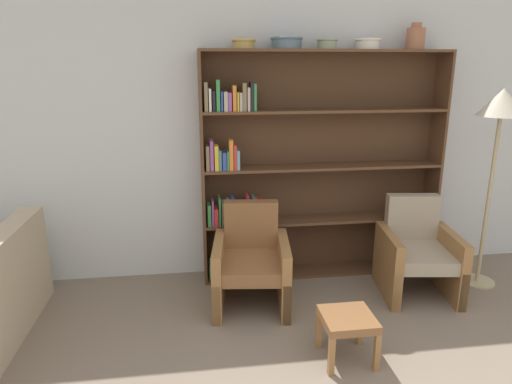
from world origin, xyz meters
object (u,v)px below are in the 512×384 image
(vase_tall, at_px, (416,38))
(floor_lamp, at_px, (501,115))
(bowl_copper, at_px, (244,43))
(armchair_cushioned, at_px, (417,253))
(bowl_stoneware, at_px, (368,43))
(armchair_leather, at_px, (251,262))
(bowl_olive, at_px, (287,42))
(bookshelf, at_px, (302,171))
(footstool, at_px, (348,323))
(bowl_slate, at_px, (327,43))

(vase_tall, relative_size, floor_lamp, 0.13)
(bowl_copper, bearing_deg, armchair_cushioned, -18.81)
(bowl_stoneware, bearing_deg, armchair_leather, -155.42)
(bowl_olive, distance_m, bowl_stoneware, 0.75)
(vase_tall, bearing_deg, bookshelf, 178.49)
(bowl_olive, relative_size, footstool, 0.80)
(bookshelf, distance_m, bowl_copper, 1.30)
(bowl_stoneware, distance_m, footstool, 2.47)
(bowl_stoneware, distance_m, armchair_cushioned, 1.96)
(footstool, bearing_deg, bowl_slate, 82.66)
(floor_lamp, relative_size, footstool, 5.10)
(armchair_leather, bearing_deg, bowl_olive, -119.66)
(bowl_olive, xyz_separation_m, armchair_leather, (-0.39, -0.52, -1.85))
(bowl_olive, height_order, armchair_leather, bowl_olive)
(bowl_olive, height_order, floor_lamp, bowl_olive)
(floor_lamp, bearing_deg, footstool, -149.45)
(bookshelf, xyz_separation_m, armchair_leather, (-0.56, -0.55, -0.67))
(bowl_copper, height_order, armchair_cushioned, bowl_copper)
(armchair_leather, relative_size, floor_lamp, 0.47)
(bookshelf, relative_size, bowl_stoneware, 9.95)
(bookshelf, distance_m, armchair_cushioned, 1.30)
(bowl_copper, bearing_deg, footstool, -68.26)
(bowl_stoneware, bearing_deg, bowl_slate, -180.00)
(bowl_copper, relative_size, bowl_olive, 0.74)
(bowl_olive, relative_size, vase_tall, 1.23)
(bowl_copper, xyz_separation_m, bowl_stoneware, (1.13, 0.00, 0.01))
(footstool, bearing_deg, bookshelf, 90.21)
(floor_lamp, bearing_deg, bowl_stoneware, 157.97)
(bowl_slate, distance_m, armchair_cushioned, 2.07)
(bookshelf, bearing_deg, floor_lamp, -15.73)
(bowl_stoneware, distance_m, floor_lamp, 1.33)
(bowl_stoneware, relative_size, floor_lamp, 0.13)
(bowl_slate, bearing_deg, vase_tall, 0.00)
(armchair_leather, height_order, armchair_cushioned, same)
(armchair_leather, xyz_separation_m, armchair_cushioned, (1.53, -0.00, 0.00))
(floor_lamp, xyz_separation_m, footstool, (-1.65, -0.98, -1.33))
(bookshelf, relative_size, armchair_cushioned, 2.66)
(bowl_stoneware, xyz_separation_m, armchair_cushioned, (0.39, -0.52, -1.85))
(bowl_copper, relative_size, footstool, 0.59)
(bookshelf, bearing_deg, vase_tall, -1.51)
(bookshelf, xyz_separation_m, vase_tall, (1.02, -0.03, 1.22))
(bowl_copper, bearing_deg, floor_lamp, -11.23)
(bowl_stoneware, bearing_deg, armchair_cushioned, -52.75)
(bowl_olive, xyz_separation_m, bowl_slate, (0.37, 0.00, -0.01))
(bowl_olive, relative_size, floor_lamp, 0.16)
(bowl_copper, height_order, bowl_stoneware, bowl_stoneware)
(vase_tall, xyz_separation_m, armchair_cushioned, (-0.05, -0.52, -1.89))
(bowl_slate, relative_size, armchair_cushioned, 0.22)
(bowl_copper, relative_size, bowl_stoneware, 0.91)
(armchair_cushioned, bearing_deg, vase_tall, -88.19)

